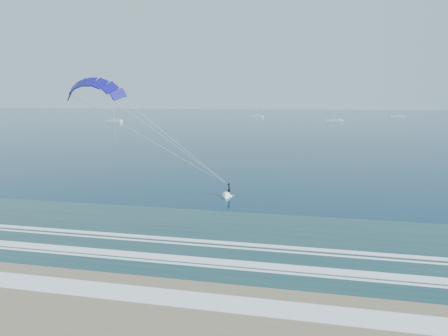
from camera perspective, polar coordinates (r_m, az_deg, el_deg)
ground at (r=25.95m, az=-4.66°, el=-17.91°), size 900.00×900.00×0.00m
kitesurfer_rig at (r=48.40m, az=-9.04°, el=4.68°), size 20.89×7.95×15.54m
sailboat_0 at (r=216.30m, az=-15.39°, el=6.49°), size 8.03×2.40×11.02m
sailboat_1 at (r=263.96m, az=4.64°, el=7.35°), size 8.34×2.40×11.30m
sailboat_2 at (r=219.32m, az=15.41°, el=6.53°), size 8.30×2.40×11.57m
sailboat_3 at (r=281.64m, az=23.47°, el=6.73°), size 8.70×2.40×11.83m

